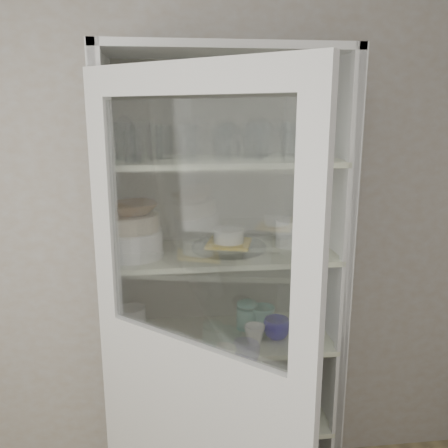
% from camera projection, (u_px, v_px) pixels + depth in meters
% --- Properties ---
extents(wall_back, '(3.60, 0.02, 2.60)m').
position_uv_depth(wall_back, '(177.00, 230.00, 2.26)').
color(wall_back, '#A79887').
rests_on(wall_back, ground).
extents(pantry_cabinet, '(1.00, 0.45, 2.10)m').
position_uv_depth(pantry_cabinet, '(222.00, 312.00, 2.21)').
color(pantry_cabinet, silver).
rests_on(pantry_cabinet, floor).
extents(cupboard_door, '(0.70, 0.63, 2.00)m').
position_uv_depth(cupboard_door, '(195.00, 402.00, 1.64)').
color(cupboard_door, silver).
rests_on(cupboard_door, floor).
extents(tumbler_0, '(0.09, 0.09, 0.15)m').
position_uv_depth(tumbler_0, '(143.00, 142.00, 1.82)').
color(tumbler_0, silver).
rests_on(tumbler_0, shelf_glass).
extents(tumbler_1, '(0.07, 0.07, 0.12)m').
position_uv_depth(tumbler_1, '(133.00, 147.00, 1.77)').
color(tumbler_1, silver).
rests_on(tumbler_1, shelf_glass).
extents(tumbler_2, '(0.08, 0.08, 0.14)m').
position_uv_depth(tumbler_2, '(188.00, 143.00, 1.81)').
color(tumbler_2, silver).
rests_on(tumbler_2, shelf_glass).
extents(tumbler_3, '(0.08, 0.08, 0.15)m').
position_uv_depth(tumbler_3, '(254.00, 142.00, 1.83)').
color(tumbler_3, silver).
rests_on(tumbler_3, shelf_glass).
extents(tumbler_4, '(0.08, 0.08, 0.13)m').
position_uv_depth(tumbler_4, '(223.00, 144.00, 1.84)').
color(tumbler_4, silver).
rests_on(tumbler_4, shelf_glass).
extents(tumbler_5, '(0.09, 0.09, 0.15)m').
position_uv_depth(tumbler_5, '(303.00, 142.00, 1.87)').
color(tumbler_5, silver).
rests_on(tumbler_5, shelf_glass).
extents(tumbler_6, '(0.09, 0.09, 0.15)m').
position_uv_depth(tumbler_6, '(291.00, 142.00, 1.83)').
color(tumbler_6, silver).
rests_on(tumbler_6, shelf_glass).
extents(tumbler_7, '(0.08, 0.08, 0.13)m').
position_uv_depth(tumbler_7, '(164.00, 142.00, 1.95)').
color(tumbler_7, silver).
rests_on(tumbler_7, shelf_glass).
extents(tumbler_8, '(0.08, 0.08, 0.15)m').
position_uv_depth(tumbler_8, '(124.00, 141.00, 1.89)').
color(tumbler_8, silver).
rests_on(tumbler_8, shelf_glass).
extents(tumbler_9, '(0.09, 0.09, 0.14)m').
position_uv_depth(tumbler_9, '(154.00, 142.00, 1.93)').
color(tumbler_9, silver).
rests_on(tumbler_9, shelf_glass).
extents(tumbler_10, '(0.10, 0.10, 0.15)m').
position_uv_depth(tumbler_10, '(259.00, 139.00, 1.99)').
color(tumbler_10, silver).
rests_on(tumbler_10, shelf_glass).
extents(tumbler_11, '(0.08, 0.08, 0.13)m').
position_uv_depth(tumbler_11, '(245.00, 143.00, 1.94)').
color(tumbler_11, silver).
rests_on(tumbler_11, shelf_glass).
extents(goblet_0, '(0.08, 0.08, 0.19)m').
position_uv_depth(goblet_0, '(125.00, 135.00, 1.99)').
color(goblet_0, silver).
rests_on(goblet_0, shelf_glass).
extents(goblet_1, '(0.07, 0.07, 0.16)m').
position_uv_depth(goblet_1, '(228.00, 137.00, 2.08)').
color(goblet_1, silver).
rests_on(goblet_1, shelf_glass).
extents(goblet_2, '(0.08, 0.08, 0.18)m').
position_uv_depth(goblet_2, '(262.00, 135.00, 2.07)').
color(goblet_2, silver).
rests_on(goblet_2, shelf_glass).
extents(goblet_3, '(0.07, 0.07, 0.16)m').
position_uv_depth(goblet_3, '(284.00, 137.00, 2.11)').
color(goblet_3, silver).
rests_on(goblet_3, shelf_glass).
extents(plate_stack_front, '(0.25, 0.25, 0.11)m').
position_uv_depth(plate_stack_front, '(133.00, 243.00, 1.97)').
color(plate_stack_front, white).
rests_on(plate_stack_front, shelf_plates).
extents(plate_stack_back, '(0.19, 0.19, 0.07)m').
position_uv_depth(plate_stack_back, '(130.00, 240.00, 2.10)').
color(plate_stack_back, white).
rests_on(plate_stack_back, shelf_plates).
extents(cream_bowl, '(0.27, 0.27, 0.07)m').
position_uv_depth(cream_bowl, '(132.00, 222.00, 1.95)').
color(cream_bowl, beige).
rests_on(cream_bowl, plate_stack_front).
extents(terracotta_bowl, '(0.26, 0.26, 0.05)m').
position_uv_depth(terracotta_bowl, '(132.00, 208.00, 1.94)').
color(terracotta_bowl, brown).
rests_on(terracotta_bowl, cream_bowl).
extents(glass_platter, '(0.35, 0.35, 0.02)m').
position_uv_depth(glass_platter, '(229.00, 247.00, 2.09)').
color(glass_platter, silver).
rests_on(glass_platter, shelf_plates).
extents(yellow_trivet, '(0.23, 0.23, 0.01)m').
position_uv_depth(yellow_trivet, '(229.00, 243.00, 2.08)').
color(yellow_trivet, yellow).
rests_on(yellow_trivet, glass_platter).
extents(white_ramekin, '(0.17, 0.17, 0.06)m').
position_uv_depth(white_ramekin, '(229.00, 236.00, 2.07)').
color(white_ramekin, white).
rests_on(white_ramekin, yellow_trivet).
extents(grey_bowl_stack, '(0.12, 0.12, 0.12)m').
position_uv_depth(grey_bowl_stack, '(289.00, 233.00, 2.12)').
color(grey_bowl_stack, silver).
rests_on(grey_bowl_stack, shelf_plates).
extents(mug_blue, '(0.12, 0.12, 0.09)m').
position_uv_depth(mug_blue, '(277.00, 328.00, 2.11)').
color(mug_blue, '#111293').
rests_on(mug_blue, shelf_mugs).
extents(mug_teal, '(0.12, 0.12, 0.11)m').
position_uv_depth(mug_teal, '(263.00, 317.00, 2.21)').
color(mug_teal, '#2D7B72').
rests_on(mug_teal, shelf_mugs).
extents(mug_white, '(0.10, 0.10, 0.08)m').
position_uv_depth(mug_white, '(255.00, 334.00, 2.07)').
color(mug_white, white).
rests_on(mug_white, shelf_mugs).
extents(teal_jar, '(0.10, 0.10, 0.12)m').
position_uv_depth(teal_jar, '(247.00, 316.00, 2.21)').
color(teal_jar, '#2D7B72').
rests_on(teal_jar, shelf_mugs).
extents(measuring_cups, '(0.09, 0.09, 0.04)m').
position_uv_depth(measuring_cups, '(176.00, 341.00, 2.06)').
color(measuring_cups, silver).
rests_on(measuring_cups, shelf_mugs).
extents(white_canister, '(0.15, 0.15, 0.14)m').
position_uv_depth(white_canister, '(133.00, 322.00, 2.13)').
color(white_canister, white).
rests_on(white_canister, shelf_mugs).
extents(cream_dish, '(0.29, 0.29, 0.08)m').
position_uv_depth(cream_dish, '(184.00, 409.00, 2.21)').
color(cream_dish, beige).
rests_on(cream_dish, shelf_bot).
extents(tin_box, '(0.19, 0.13, 0.06)m').
position_uv_depth(tin_box, '(277.00, 400.00, 2.30)').
color(tin_box, '#9E9E9E').
rests_on(tin_box, shelf_bot).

